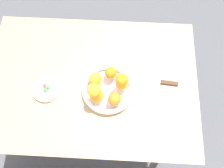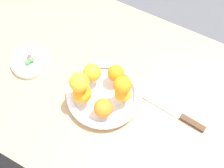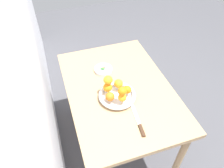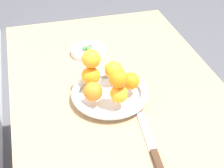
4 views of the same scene
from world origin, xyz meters
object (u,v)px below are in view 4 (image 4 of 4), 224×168
Objects in this scene: orange_0 at (119,94)px; orange_2 at (114,70)px; orange_1 at (131,81)px; knife at (152,147)px; orange_6 at (119,79)px; orange_3 at (91,76)px; candy_ball_1 at (89,48)px; candy_ball_0 at (87,47)px; candy_ball_3 at (85,48)px; orange_5 at (91,59)px; fruit_bowl at (110,94)px; candy_ball_2 at (90,46)px; candy_dish at (88,51)px; orange_4 at (93,92)px; dining_table at (116,101)px.

orange_2 is (0.13, -0.02, 0.00)m from orange_0.
orange_2 reaches higher than orange_1.
knife is (-0.18, -0.05, -0.06)m from orange_0.
orange_6 reaches higher than orange_1.
orange_3 reaches higher than candy_ball_1.
candy_ball_0 is at bearing 7.25° from knife.
candy_ball_3 is (0.01, 0.02, -0.00)m from candy_ball_1.
candy_ball_0 is 0.06× the size of knife.
orange_5 reaches higher than orange_1.
fruit_bowl is 4.06× the size of orange_2.
orange_3 is at bearing 168.82° from candy_ball_2.
candy_dish is 2.27× the size of orange_4.
orange_4 is 0.11m from orange_5.
orange_6 is at bearing 14.46° from knife.
orange_6 is 3.40× the size of candy_ball_2.
dining_table is 18.87× the size of orange_0.
candy_ball_1 is (-0.01, -0.00, 0.00)m from candy_ball_0.
dining_table is at bearing 13.16° from orange_1.
orange_3 is at bearing 29.19° from orange_0.
orange_4 reaches higher than orange_1.
orange_1 reaches higher than dining_table.
orange_1 is 0.14m from orange_4.
orange_1 is at bearing -152.28° from orange_2.
candy_ball_3 is at bearing 106.65° from candy_dish.
fruit_bowl is 0.31m from candy_ball_0.
knife is at bearing -172.75° from candy_ball_0.
orange_6 reaches higher than candy_ball_2.
candy_dish is 2.23× the size of orange_2.
candy_ball_2 is (0.38, 0.01, -0.04)m from orange_0.
fruit_bowl is 0.09m from orange_3.
orange_0 is 2.88× the size of candy_ball_1.
candy_ball_0 is 0.57m from knife.
orange_0 is 0.20m from knife.
orange_4 reaches higher than candy_ball_2.
orange_5 is at bearing 25.91° from orange_0.
orange_6 is at bearing -174.35° from candy_ball_3.
orange_1 is at bearing -166.84° from dining_table.
orange_3 reaches higher than knife.
candy_ball_2 reaches higher than candy_ball_0.
candy_ball_0 is 0.92× the size of candy_ball_2.
orange_6 reaches higher than orange_2.
orange_2 is at bearing -170.52° from candy_ball_1.
orange_4 reaches higher than candy_ball_1.
orange_6 is at bearing -178.09° from candy_ball_2.
candy_dish is 0.55× the size of knife.
orange_3 is 1.09× the size of orange_6.
candy_ball_1 is (0.25, -0.04, -0.04)m from orange_3.
candy_dish is 0.38m from orange_0.
orange_3 reaches higher than dining_table.
orange_2 is at bearing 27.72° from orange_1.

